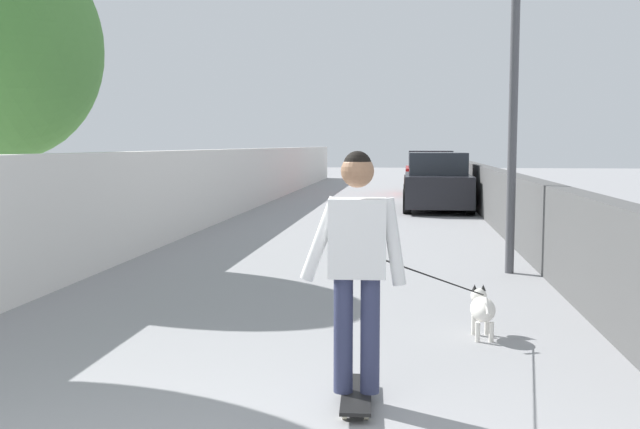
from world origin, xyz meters
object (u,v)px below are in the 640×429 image
at_px(car_far, 430,174).
at_px(dog, 482,308).
at_px(skateboard, 356,394).
at_px(lamp_post, 514,56).
at_px(car_near, 437,183).
at_px(person_skateboarder, 357,253).
at_px(tree_left_near, 3,49).

bearing_deg(car_far, dog, 179.65).
bearing_deg(skateboard, car_far, -3.02).
xyz_separation_m(dog, car_far, (19.60, -0.12, 0.44)).
xyz_separation_m(lamp_post, car_far, (16.09, 0.60, -2.22)).
bearing_deg(car_near, skateboard, 175.72).
bearing_deg(dog, person_skateboarder, 151.43).
xyz_separation_m(skateboard, car_far, (21.45, -1.13, 0.65)).
relative_size(person_skateboarder, car_far, 0.42).
bearing_deg(skateboard, dog, -28.57).
distance_m(dog, car_far, 19.60).
bearing_deg(tree_left_near, skateboard, -134.13).
xyz_separation_m(tree_left_near, person_skateboarder, (-5.29, -5.45, -2.09)).
relative_size(skateboard, person_skateboarder, 0.50).
bearing_deg(person_skateboarder, car_far, -3.02).
xyz_separation_m(skateboard, dog, (1.85, -1.01, 0.21)).
distance_m(lamp_post, skateboard, 6.32).
bearing_deg(car_far, skateboard, 176.98).
bearing_deg(car_far, person_skateboarder, 176.98).
bearing_deg(car_far, tree_left_near, 157.85).
height_order(skateboard, person_skateboarder, person_skateboarder).
xyz_separation_m(lamp_post, person_skateboarder, (-5.36, 1.73, -1.90)).
xyz_separation_m(person_skateboarder, car_far, (21.45, -1.13, -0.32)).
xyz_separation_m(tree_left_near, car_near, (9.81, -6.58, -2.41)).
bearing_deg(car_far, lamp_post, -177.86).
distance_m(tree_left_near, person_skateboarder, 7.87).
relative_size(lamp_post, dog, 1.98).
bearing_deg(lamp_post, car_far, 2.14).
bearing_deg(car_near, tree_left_near, 146.15).
height_order(tree_left_near, lamp_post, tree_left_near).
relative_size(tree_left_near, person_skateboarder, 2.92).
xyz_separation_m(tree_left_near, car_far, (16.16, -6.58, -2.41)).
bearing_deg(skateboard, tree_left_near, 45.87).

